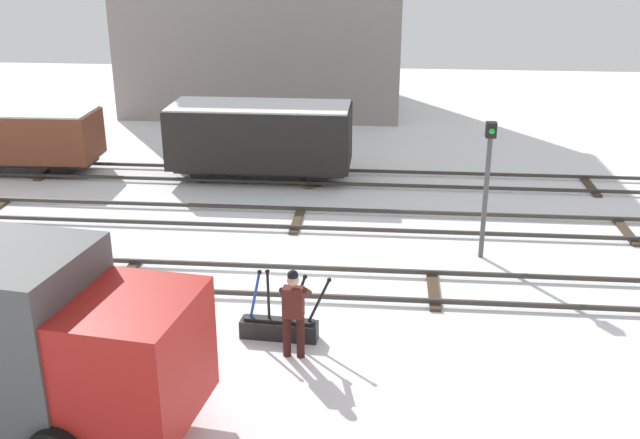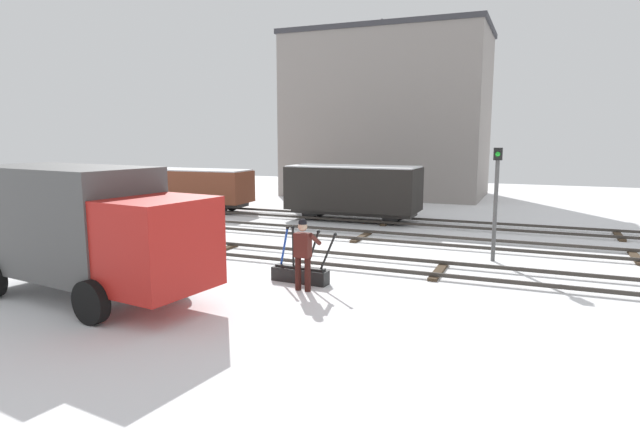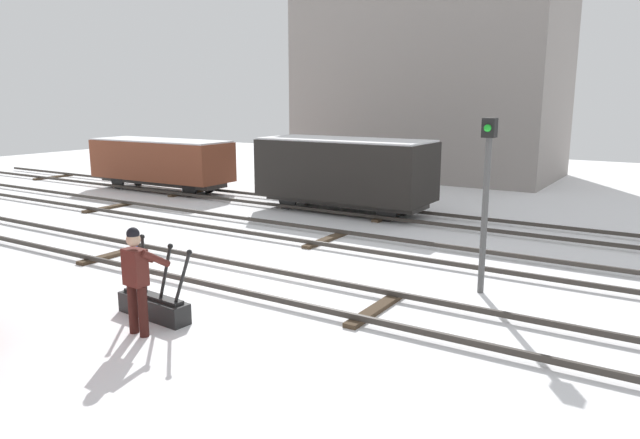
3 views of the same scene
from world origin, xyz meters
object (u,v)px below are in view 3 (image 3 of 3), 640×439
object	(u,v)px
switch_lever_frame	(154,304)
rail_worker	(137,274)
freight_car_mid_siding	(161,161)
freight_car_near_switch	(345,170)
signal_post	(486,186)

from	to	relation	value
switch_lever_frame	rail_worker	bearing A→B (deg)	-55.69
rail_worker	freight_car_mid_siding	size ratio (longest dim) A/B	0.28
rail_worker	freight_car_near_switch	size ratio (longest dim) A/B	0.31
switch_lever_frame	freight_car_mid_siding	bearing A→B (deg)	140.49
freight_car_mid_siding	rail_worker	bearing A→B (deg)	-45.77
rail_worker	signal_post	distance (m)	6.47
rail_worker	freight_car_near_switch	distance (m)	11.01
switch_lever_frame	freight_car_near_switch	world-z (taller)	freight_car_near_switch
switch_lever_frame	signal_post	xyz separation A→B (m)	(4.36, 4.35, 1.85)
switch_lever_frame	freight_car_mid_siding	distance (m)	14.72
switch_lever_frame	rail_worker	xyz separation A→B (m)	(0.36, -0.62, 0.75)
switch_lever_frame	freight_car_mid_siding	world-z (taller)	freight_car_mid_siding
signal_post	freight_car_near_switch	xyz separation A→B (m)	(-6.40, 5.76, -0.70)
rail_worker	signal_post	size ratio (longest dim) A/B	0.52
freight_car_near_switch	signal_post	bearing A→B (deg)	-41.87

